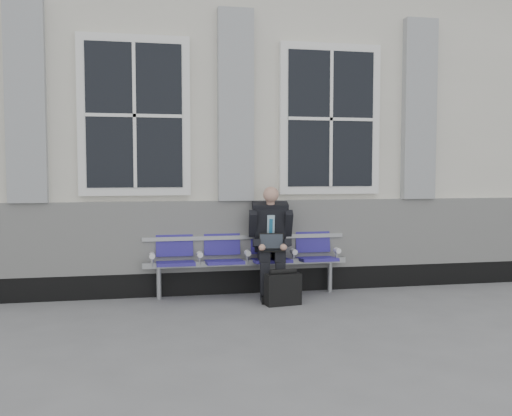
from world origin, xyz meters
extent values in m
plane|color=slate|center=(0.00, 0.00, 0.00)|extent=(70.00, 70.00, 0.00)
cube|color=silver|center=(0.00, 3.50, 2.10)|extent=(14.00, 4.00, 4.20)
cube|color=#989B9E|center=(0.00, 3.50, 4.32)|extent=(14.40, 4.40, 0.24)
cube|color=black|center=(0.00, 1.47, 0.15)|extent=(14.00, 0.10, 0.30)
cube|color=silver|center=(0.00, 1.46, 0.75)|extent=(14.00, 0.08, 0.90)
cube|color=#989B9E|center=(-3.40, 1.44, 2.40)|extent=(0.45, 0.14, 2.40)
cube|color=#989B9E|center=(-0.90, 1.44, 2.40)|extent=(0.45, 0.14, 2.40)
cube|color=#989B9E|center=(1.60, 1.44, 2.40)|extent=(0.45, 0.14, 2.40)
cube|color=white|center=(-2.15, 1.46, 2.25)|extent=(1.35, 0.10, 1.95)
cube|color=black|center=(-2.15, 1.41, 2.25)|extent=(1.15, 0.02, 1.75)
cube|color=white|center=(0.35, 1.46, 2.25)|extent=(1.35, 0.10, 1.95)
cube|color=black|center=(0.35, 1.41, 2.25)|extent=(1.15, 0.02, 1.75)
cube|color=#9EA0A3|center=(-0.78, 1.30, 0.42)|extent=(2.60, 0.07, 0.07)
cube|color=#9EA0A3|center=(-0.78, 1.42, 0.73)|extent=(2.60, 0.05, 0.05)
cylinder|color=#9EA0A3|center=(-1.88, 1.30, 0.20)|extent=(0.06, 0.06, 0.39)
cylinder|color=#9EA0A3|center=(0.32, 1.30, 0.20)|extent=(0.06, 0.06, 0.39)
cube|color=navy|center=(-1.68, 1.22, 0.45)|extent=(0.46, 0.42, 0.07)
cube|color=navy|center=(-1.68, 1.43, 0.71)|extent=(0.46, 0.10, 0.40)
cube|color=navy|center=(-1.08, 1.22, 0.45)|extent=(0.46, 0.42, 0.07)
cube|color=navy|center=(-1.08, 1.43, 0.71)|extent=(0.46, 0.10, 0.40)
cube|color=navy|center=(-0.48, 1.22, 0.45)|extent=(0.46, 0.42, 0.07)
cube|color=navy|center=(-0.48, 1.43, 0.71)|extent=(0.46, 0.10, 0.40)
cube|color=navy|center=(0.12, 1.22, 0.45)|extent=(0.46, 0.42, 0.07)
cube|color=navy|center=(0.12, 1.43, 0.71)|extent=(0.46, 0.10, 0.40)
cylinder|color=white|center=(-1.96, 1.25, 0.55)|extent=(0.07, 0.12, 0.07)
cylinder|color=white|center=(-1.38, 1.25, 0.55)|extent=(0.07, 0.12, 0.07)
cylinder|color=white|center=(-0.78, 1.25, 0.55)|extent=(0.07, 0.12, 0.07)
cylinder|color=white|center=(-0.18, 1.25, 0.55)|extent=(0.07, 0.12, 0.07)
cylinder|color=white|center=(0.40, 1.25, 0.55)|extent=(0.07, 0.12, 0.07)
cube|color=black|center=(-0.63, 0.89, 0.04)|extent=(0.13, 0.25, 0.08)
cube|color=black|center=(-0.45, 0.86, 0.04)|extent=(0.13, 0.25, 0.08)
cube|color=black|center=(-0.63, 0.94, 0.25)|extent=(0.13, 0.14, 0.47)
cube|color=black|center=(-0.44, 0.92, 0.25)|extent=(0.13, 0.14, 0.47)
cube|color=black|center=(-0.60, 1.15, 0.54)|extent=(0.19, 0.43, 0.13)
cube|color=black|center=(-0.41, 1.12, 0.54)|extent=(0.19, 0.43, 0.13)
cube|color=black|center=(-0.48, 1.32, 0.84)|extent=(0.43, 0.37, 0.59)
cube|color=#A3C4D6|center=(-0.50, 1.21, 0.86)|extent=(0.10, 0.10, 0.33)
cube|color=#206B98|center=(-0.50, 1.20, 0.84)|extent=(0.05, 0.08, 0.28)
cube|color=black|center=(-0.48, 1.29, 1.12)|extent=(0.47, 0.28, 0.13)
cylinder|color=tan|center=(-0.49, 1.24, 1.19)|extent=(0.10, 0.10, 0.09)
sphere|color=tan|center=(-0.50, 1.19, 1.28)|extent=(0.20, 0.20, 0.20)
cube|color=black|center=(-0.72, 1.26, 0.92)|extent=(0.13, 0.28, 0.35)
cube|color=black|center=(-0.27, 1.20, 0.92)|extent=(0.13, 0.28, 0.35)
cube|color=black|center=(-0.70, 1.08, 0.69)|extent=(0.12, 0.30, 0.13)
cube|color=black|center=(-0.33, 1.03, 0.69)|extent=(0.12, 0.30, 0.13)
sphere|color=tan|center=(-0.66, 0.95, 0.66)|extent=(0.08, 0.08, 0.08)
sphere|color=tan|center=(-0.40, 0.91, 0.66)|extent=(0.08, 0.08, 0.08)
cube|color=black|center=(-0.52, 1.00, 0.61)|extent=(0.33, 0.25, 0.02)
cube|color=black|center=(-0.51, 1.11, 0.71)|extent=(0.32, 0.12, 0.20)
cube|color=black|center=(-0.51, 1.10, 0.71)|extent=(0.29, 0.10, 0.17)
cube|color=black|center=(-0.46, 0.72, 0.19)|extent=(0.44, 0.23, 0.37)
cylinder|color=black|center=(-0.46, 0.72, 0.39)|extent=(0.33, 0.11, 0.07)
camera|label=1|loc=(-2.05, -5.72, 1.60)|focal=40.00mm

